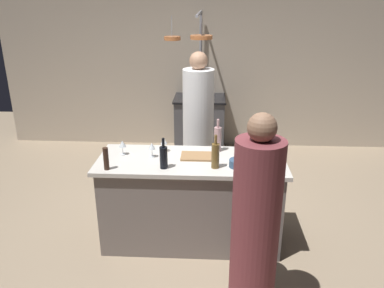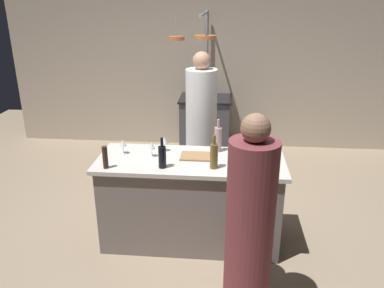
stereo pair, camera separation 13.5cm
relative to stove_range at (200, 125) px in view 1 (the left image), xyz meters
name	(u,v)px [view 1 (the left image)]	position (x,y,z in m)	size (l,w,h in m)	color
ground_plane	(191,239)	(0.00, -2.45, -0.45)	(9.00, 9.00, 0.00)	gray
back_wall	(201,67)	(0.00, 0.40, 0.85)	(6.40, 0.16, 2.60)	#BCAD99
kitchen_island	(191,200)	(0.00, -2.45, 0.01)	(1.80, 0.72, 0.90)	slate
stove_range	(200,125)	(0.00, 0.00, 0.00)	(0.80, 0.64, 0.89)	#47474C
chef	(198,130)	(0.03, -1.35, 0.37)	(0.37, 0.37, 1.77)	white
bar_stool_right	(254,246)	(0.56, -3.07, -0.07)	(0.28, 0.28, 0.68)	#4C4C51
guest_right	(255,230)	(0.52, -3.42, 0.32)	(0.35, 0.35, 1.66)	brown
overhead_pot_rack	(196,53)	(-0.04, -0.51, 1.19)	(0.58, 1.58, 2.17)	gray
cutting_board	(197,156)	(0.06, -2.39, 0.46)	(0.32, 0.22, 0.02)	#997047
pepper_mill	(106,159)	(-0.75, -2.72, 0.56)	(0.05, 0.05, 0.21)	#382319
wine_bottle_amber	(215,155)	(0.23, -2.63, 0.58)	(0.07, 0.07, 0.32)	brown
wine_bottle_dark	(164,157)	(-0.24, -2.66, 0.56)	(0.07, 0.07, 0.29)	black
wine_bottle_rose	(218,139)	(0.25, -2.22, 0.58)	(0.07, 0.07, 0.33)	#B78C8E
wine_glass_by_chef	(122,144)	(-0.68, -2.36, 0.56)	(0.07, 0.07, 0.15)	silver
wine_glass_near_left_guest	(152,147)	(-0.38, -2.41, 0.56)	(0.07, 0.07, 0.15)	silver
wine_glass_near_right_guest	(164,141)	(-0.28, -2.26, 0.56)	(0.07, 0.07, 0.15)	silver
mixing_bowl_blue	(237,163)	(0.43, -2.60, 0.49)	(0.15, 0.15, 0.07)	#334C6B
mixing_bowl_ceramic	(262,156)	(0.67, -2.41, 0.48)	(0.21, 0.21, 0.06)	silver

